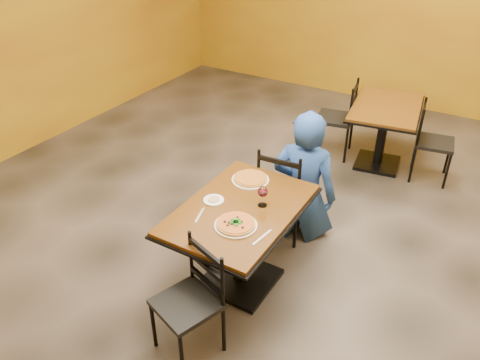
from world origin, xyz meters
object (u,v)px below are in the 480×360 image
Objects in this scene: chair_main_far at (285,190)px; side_plate at (214,200)px; table_main at (240,228)px; pizza_far at (250,178)px; pizza_main at (236,224)px; chair_second_right at (435,143)px; diner at (305,174)px; plate_far at (250,180)px; wine_glass at (263,195)px; table_second at (384,122)px; chair_main_near at (186,305)px; plate_main at (236,225)px; chair_second_left at (335,118)px.

side_plate is at bearing 71.08° from chair_main_far.
side_plate reaches higher than table_main.
side_plate is (-0.09, -0.41, -0.02)m from pizza_far.
chair_second_right is at bearing 72.18° from pizza_main.
chair_main_far is 0.23m from diner.
pizza_main reaches higher than plate_far.
side_plate is 0.39m from wine_glass.
table_second is at bearing 76.30° from pizza_far.
pizza_main and pizza_far have the same top height.
diner is at bearing -99.16° from table_second.
diner is at bearing 63.92° from plate_far.
pizza_main is at bearing 103.38° from chair_main_near.
diner is at bearing 87.72° from plate_main.
chair_second_right is 1.81m from diner.
chair_main_far is 5.10× the size of wine_glass.
plate_far is (0.05, -2.14, 0.29)m from chair_second_left.
table_main is 2.53m from chair_second_left.
chair_main_near is 3.01× the size of pizza_main.
chair_second_right is 2.82× the size of plate_far.
table_main is 0.45m from pizza_far.
table_second is 2.63m from side_plate.
table_second is 0.97× the size of diner.
pizza_main is 0.37m from side_plate.
wine_glass reaches higher than table_main.
wine_glass is (-0.01, -0.81, 0.23)m from diner.
wine_glass is (0.04, 0.32, 0.07)m from pizza_main.
diner reaches higher than plate_main.
table_second is at bearing -106.70° from diner.
diner is 0.62m from plate_far.
chair_main_far is at bearing 141.50° from chair_second_right.
chair_second_left is at bearing 89.08° from side_plate.
pizza_main is 1.58× the size of wine_glass.
diner is at bearing 81.60° from table_main.
table_main is at bearing -71.40° from plate_far.
pizza_main is 0.33m from wine_glass.
chair_main_near is 3.05× the size of pizza_far.
wine_glass is (0.26, -0.27, 0.08)m from plate_far.
chair_main_near is 0.98× the size of chair_second_right.
chair_second_left is 2.76m from pizza_main.
table_second is 6.59× the size of wine_glass.
side_plate is (-0.31, 0.19, 0.00)m from plate_main.
pizza_far is at bearing 117.13° from chair_main_near.
table_main is 1.34× the size of chair_main_far.
pizza_far reaches higher than plate_far.
chair_main_far is 3.23× the size of pizza_main.
pizza_far is (-0.52, -2.14, 0.22)m from table_second.
pizza_main is (-0.05, -1.13, 0.16)m from diner.
chair_main_far reaches higher than plate_main.
diner is 4.31× the size of pizza_main.
chair_main_near reaches higher than table_second.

